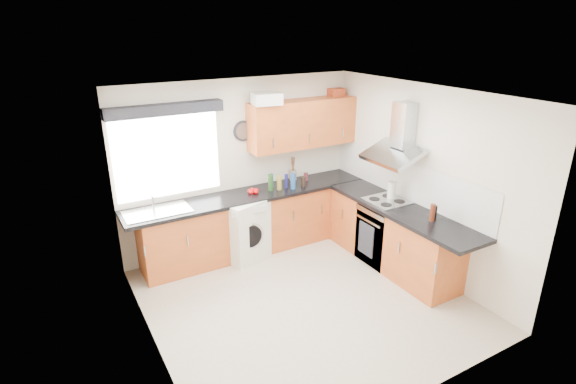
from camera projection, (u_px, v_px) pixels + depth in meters
ground_plane at (305, 300)px, 5.54m from camera, size 3.60×3.60×0.00m
ceiling at (308, 95)px, 4.65m from camera, size 3.60×3.60×0.02m
wall_back at (241, 165)px, 6.55m from camera, size 3.60×0.02×2.50m
wall_front at (424, 281)px, 3.63m from camera, size 3.60×0.02×2.50m
wall_left at (145, 243)px, 4.25m from camera, size 0.02×3.60×2.50m
wall_right at (422, 180)px, 5.93m from camera, size 0.02×3.60×2.50m
window at (168, 156)px, 5.95m from camera, size 1.40×0.02×1.10m
window_blind at (165, 109)px, 5.65m from camera, size 1.50×0.18×0.14m
splashback at (404, 179)px, 6.19m from camera, size 0.01×3.00×0.54m
base_cab_back at (245, 225)px, 6.56m from camera, size 3.00×0.58×0.86m
base_cab_corner at (335, 204)px, 7.30m from camera, size 0.60×0.60×0.86m
base_cab_right at (392, 237)px, 6.21m from camera, size 0.58×2.10×0.86m
worktop_back at (250, 195)px, 6.44m from camera, size 3.60×0.62×0.05m
worktop_right at (402, 210)px, 5.92m from camera, size 0.62×2.42×0.05m
sink at (157, 209)px, 5.79m from camera, size 0.84×0.46×0.10m
oven at (384, 233)px, 6.33m from camera, size 0.56×0.58×0.85m
hob_plate at (387, 201)px, 6.15m from camera, size 0.52×0.52×0.01m
extractor_hood at (398, 139)px, 5.89m from camera, size 0.52×0.78×0.66m
upper_cabinets at (303, 123)px, 6.65m from camera, size 1.70×0.35×0.70m
washing_machine at (242, 228)px, 6.42m from camera, size 0.76×0.75×0.89m
wall_clock at (244, 131)px, 6.36m from camera, size 0.30×0.04×0.30m
casserole at (267, 99)px, 6.11m from camera, size 0.42×0.33×0.16m
storage_box at (336, 92)px, 6.89m from camera, size 0.24×0.21×0.11m
utensil_pot at (293, 175)px, 6.95m from camera, size 0.13×0.13×0.15m
kitchen_roll at (392, 190)px, 6.20m from camera, size 0.13×0.13×0.25m
tomato_cluster at (253, 191)px, 6.43m from camera, size 0.17×0.17×0.06m
jar_0 at (272, 180)px, 6.64m from camera, size 0.04×0.04×0.21m
jar_1 at (270, 184)px, 6.55m from camera, size 0.05×0.05×0.17m
jar_2 at (293, 181)px, 6.57m from camera, size 0.08×0.08×0.23m
jar_3 at (306, 177)px, 6.94m from camera, size 0.07×0.07×0.12m
jar_4 at (279, 183)px, 6.54m from camera, size 0.07×0.07×0.21m
jar_5 at (286, 181)px, 6.61m from camera, size 0.05×0.05×0.21m
jar_6 at (303, 181)px, 6.68m from camera, size 0.07×0.07×0.15m
jar_7 at (271, 183)px, 6.50m from camera, size 0.07×0.07×0.24m
bottle_0 at (435, 213)px, 5.54m from camera, size 0.05×0.05×0.19m
bottle_1 at (432, 213)px, 5.51m from camera, size 0.06×0.06×0.22m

